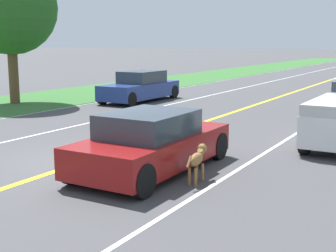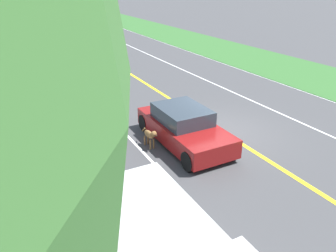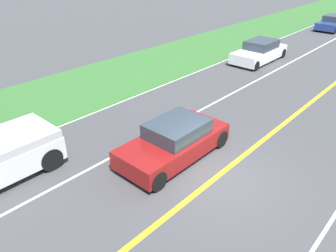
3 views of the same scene
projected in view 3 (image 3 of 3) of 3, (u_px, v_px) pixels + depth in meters
The scene contains 10 objects.
ground_plane at pixel (217, 177), 10.84m from camera, with size 400.00×400.00×0.00m, color #424244.
centre_divider_line at pixel (217, 177), 10.84m from camera, with size 0.18×160.00×0.01m, color yellow.
lane_edge_line_right at pixel (90, 114), 14.97m from camera, with size 0.14×160.00×0.01m, color white.
lane_dash_same_dir at pixel (144, 140), 12.90m from camera, with size 0.10×160.00×0.01m, color white.
lane_dash_oncoming at pixel (326, 230), 8.77m from camera, with size 0.10×160.00×0.01m, color white.
grass_verge_right at pixel (55, 96), 16.74m from camera, with size 6.00×160.00×0.03m, color #33662D.
ego_car at pixel (175, 141), 11.61m from camera, with size 1.90×4.30×1.36m.
dog at pixel (154, 131), 12.57m from camera, with size 0.26×1.03×0.78m.
car_trailing_near at pixel (259, 52), 21.78m from camera, with size 1.87×4.55×1.37m.
car_trailing_mid at pixel (333, 23), 30.46m from camera, with size 1.81×4.24×1.29m.
Camera 3 is at (-4.65, 7.57, 6.63)m, focal length 35.00 mm.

